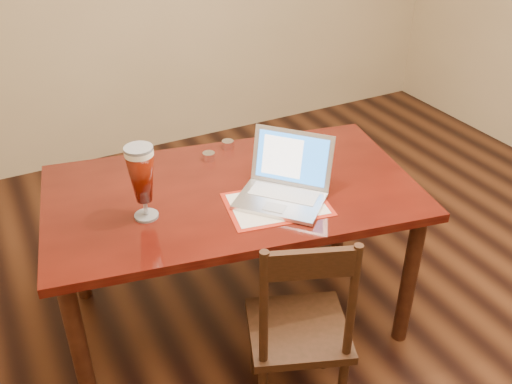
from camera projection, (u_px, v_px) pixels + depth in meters
ground at (375, 340)px, 2.81m from camera, size 5.00×5.00×0.00m
dining_table at (231, 204)px, 2.58m from camera, size 1.78×1.21×1.09m
dining_chair at (300, 330)px, 2.27m from camera, size 0.51×0.50×0.94m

